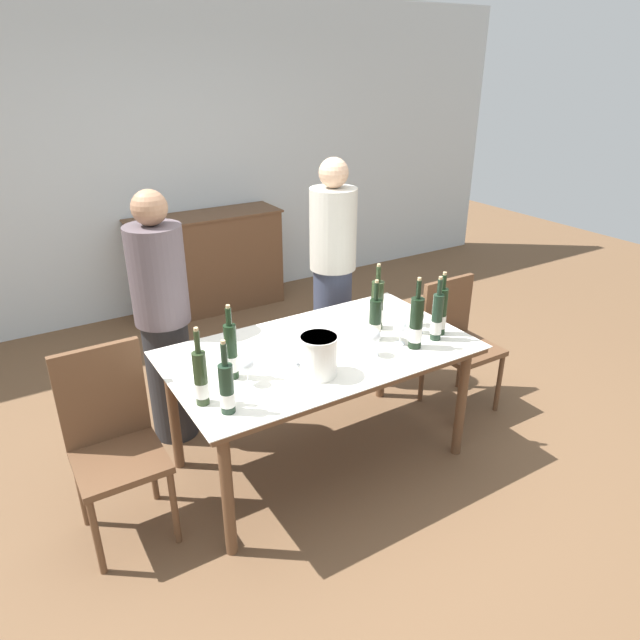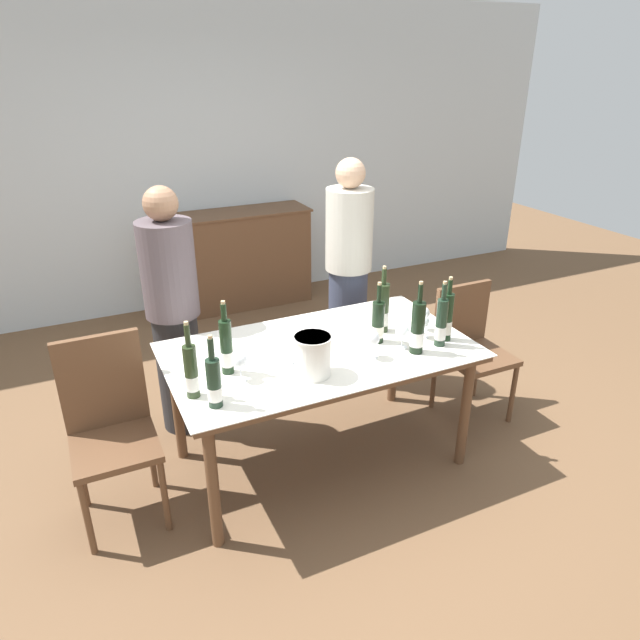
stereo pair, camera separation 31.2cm
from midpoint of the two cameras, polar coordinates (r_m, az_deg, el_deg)
The scene contains 23 objects.
ground_plane at distance 3.61m, azimuth -2.54°, elevation -13.75°, with size 12.00×12.00×0.00m, color brown.
back_wall at distance 5.58m, azimuth -17.87°, elevation 14.80°, with size 8.00×0.10×2.80m.
sideboard_cabinet at distance 5.62m, azimuth -12.68°, elevation 5.59°, with size 1.42×0.46×0.94m.
dining_table at distance 3.23m, azimuth -2.77°, elevation -4.13°, with size 1.70×0.97×0.76m.
ice_bucket at distance 2.89m, azimuth -3.21°, elevation -3.57°, with size 0.20×0.20×0.22m.
wine_bottle_0 at distance 2.91m, azimuth -11.93°, elevation -3.26°, with size 0.07×0.07×0.40m.
wine_bottle_1 at distance 3.26m, azimuth 2.82°, elevation -0.11°, with size 0.07×0.07×0.36m.
wine_bottle_2 at distance 3.39m, azimuth 3.12°, elevation 1.33°, with size 0.08×0.08×0.41m.
wine_bottle_3 at distance 3.17m, azimuth 6.83°, elevation -0.50°, with size 0.08×0.08×0.42m.
wine_bottle_4 at distance 3.29m, azimuth 8.99°, elevation 0.17°, with size 0.06×0.06×0.39m.
wine_bottle_5 at distance 2.65m, azimuth -12.68°, elevation -6.83°, with size 0.07×0.07×0.37m.
wine_bottle_6 at distance 3.36m, azimuth 9.45°, elevation 0.69°, with size 0.07×0.07×0.39m.
wine_bottle_7 at distance 2.74m, azimuth -15.07°, elevation -5.79°, with size 0.07×0.07×0.40m.
wine_glass_0 at distance 3.22m, azimuth 5.33°, elevation -0.93°, with size 0.08×0.08×0.14m.
wine_glass_1 at distance 3.37m, azimuth 7.19°, elevation 0.14°, with size 0.07×0.07×0.14m.
wine_glass_2 at distance 3.08m, azimuth 2.46°, elevation -1.73°, with size 0.09×0.09×0.16m.
wine_glass_3 at distance 2.85m, azimuth -10.44°, elevation -4.54°, with size 0.08×0.08×0.15m.
wine_glass_4 at distance 3.00m, azimuth -5.61°, elevation -3.03°, with size 0.09×0.09×0.14m.
wine_glass_5 at distance 3.46m, azimuth 7.13°, elevation 0.99°, with size 0.07×0.07×0.15m.
chair_left_end at distance 3.08m, azimuth -22.90°, elevation -10.50°, with size 0.42×0.42×1.00m.
chair_right_end at distance 3.98m, azimuth 11.26°, elevation -1.54°, with size 0.42×0.42×0.89m.
person_host at distance 3.59m, azimuth -17.80°, elevation -0.26°, with size 0.33×0.33×1.60m.
person_guest_left at distance 4.10m, azimuth -0.90°, elevation 4.51°, with size 0.33×0.33×1.65m.
Camera 1 is at (-1.49, -2.42, 2.23)m, focal length 32.00 mm.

